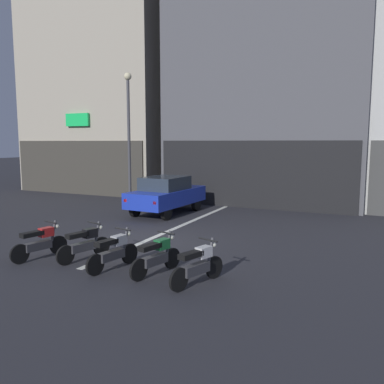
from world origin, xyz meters
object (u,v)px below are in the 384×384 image
object	(u,v)px
motorcycle_green_row_right_mid	(157,256)
motorcycle_red_row_leftmost	(40,242)
motorcycle_silver_row_centre	(113,251)
motorcycle_black_row_left_mid	(85,243)
motorcycle_white_row_rightmost	(198,264)
street_lamp	(129,125)
car_blue_crossing_near	(166,194)

from	to	relation	value
motorcycle_green_row_right_mid	motorcycle_red_row_leftmost	bearing A→B (deg)	-176.47
motorcycle_red_row_leftmost	motorcycle_silver_row_centre	xyz separation A→B (m)	(2.33, 0.10, 0.00)
motorcycle_green_row_right_mid	motorcycle_black_row_left_mid	bearing A→B (deg)	175.15
motorcycle_red_row_leftmost	motorcycle_white_row_rightmost	size ratio (longest dim) A/B	1.02
motorcycle_red_row_leftmost	street_lamp	bearing A→B (deg)	108.31
car_blue_crossing_near	motorcycle_white_row_rightmost	world-z (taller)	car_blue_crossing_near
motorcycle_red_row_leftmost	motorcycle_black_row_left_mid	world-z (taller)	same
car_blue_crossing_near	motorcycle_silver_row_centre	distance (m)	7.68
street_lamp	motorcycle_green_row_right_mid	size ratio (longest dim) A/B	3.90
car_blue_crossing_near	motorcycle_white_row_rightmost	size ratio (longest dim) A/B	2.61
car_blue_crossing_near	street_lamp	world-z (taller)	street_lamp
motorcycle_silver_row_centre	motorcycle_green_row_right_mid	bearing A→B (deg)	5.50
street_lamp	motorcycle_white_row_rightmost	distance (m)	11.84
car_blue_crossing_near	motorcycle_silver_row_centre	xyz separation A→B (m)	(2.47, -7.26, -0.43)
motorcycle_black_row_left_mid	motorcycle_white_row_rightmost	bearing A→B (deg)	-6.53
motorcycle_red_row_leftmost	motorcycle_white_row_rightmost	xyz separation A→B (m)	(4.66, 0.01, 0.00)
motorcycle_red_row_leftmost	motorcycle_silver_row_centre	distance (m)	2.33
street_lamp	motorcycle_black_row_left_mid	size ratio (longest dim) A/B	3.91
street_lamp	motorcycle_white_row_rightmost	bearing A→B (deg)	-48.68
motorcycle_green_row_right_mid	motorcycle_white_row_rightmost	world-z (taller)	same
motorcycle_silver_row_centre	motorcycle_white_row_rightmost	size ratio (longest dim) A/B	1.03
motorcycle_red_row_leftmost	car_blue_crossing_near	bearing A→B (deg)	91.13
motorcycle_white_row_rightmost	motorcycle_black_row_left_mid	bearing A→B (deg)	173.47
car_blue_crossing_near	motorcycle_green_row_right_mid	world-z (taller)	car_blue_crossing_near
street_lamp	motorcycle_green_row_right_mid	xyz separation A→B (m)	(6.31, -8.30, -3.47)
street_lamp	motorcycle_black_row_left_mid	world-z (taller)	street_lamp
motorcycle_red_row_leftmost	motorcycle_green_row_right_mid	xyz separation A→B (m)	(3.49, 0.22, 0.00)
street_lamp	motorcycle_white_row_rightmost	size ratio (longest dim) A/B	3.99
car_blue_crossing_near	motorcycle_black_row_left_mid	xyz separation A→B (m)	(1.31, -6.95, -0.43)
car_blue_crossing_near	street_lamp	bearing A→B (deg)	156.75
motorcycle_silver_row_centre	motorcycle_red_row_leftmost	bearing A→B (deg)	-177.46
car_blue_crossing_near	motorcycle_red_row_leftmost	bearing A→B (deg)	-88.87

